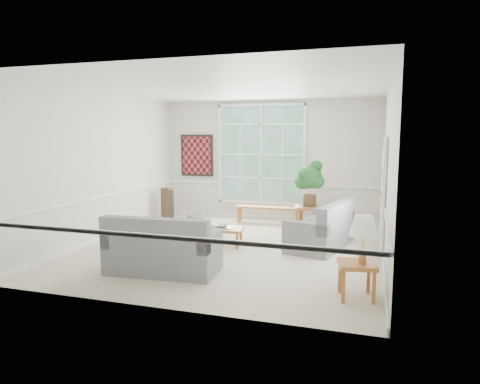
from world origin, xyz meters
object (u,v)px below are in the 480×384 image
loveseat_right (320,225)px  coffee_table (218,237)px  end_table (306,217)px  loveseat_front (164,243)px  side_table (356,280)px

loveseat_right → coffee_table: size_ratio=1.71×
coffee_table → end_table: 2.47m
loveseat_front → coffee_table: loveseat_front is taller
loveseat_front → loveseat_right: bearing=41.3°
loveseat_front → side_table: bearing=-9.2°
side_table → loveseat_front: bearing=175.0°
loveseat_right → loveseat_front: bearing=-120.8°
coffee_table → end_table: end_table is taller
side_table → end_table: bearing=107.3°
side_table → coffee_table: bearing=143.1°
coffee_table → end_table: size_ratio=1.84×
loveseat_front → side_table: (2.93, -0.26, -0.22)m
loveseat_right → coffee_table: loveseat_right is taller
side_table → loveseat_right: bearing=107.3°
loveseat_front → coffee_table: bearing=77.2°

